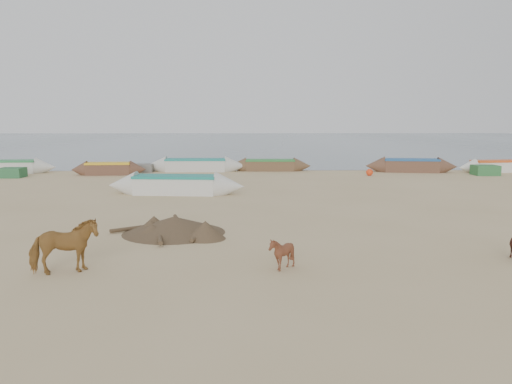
% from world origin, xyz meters
% --- Properties ---
extents(ground, '(140.00, 140.00, 0.00)m').
position_xyz_m(ground, '(0.00, 0.00, 0.00)').
color(ground, tan).
rests_on(ground, ground).
extents(sea, '(160.00, 160.00, 0.00)m').
position_xyz_m(sea, '(0.00, 82.00, 0.01)').
color(sea, slate).
rests_on(sea, ground).
extents(cow_adult, '(1.62, 1.14, 1.25)m').
position_xyz_m(cow_adult, '(-4.44, -2.03, 0.62)').
color(cow_adult, olive).
rests_on(cow_adult, ground).
extents(calf_front, '(0.77, 0.70, 0.79)m').
position_xyz_m(calf_front, '(0.46, -1.85, 0.39)').
color(calf_front, brown).
rests_on(calf_front, ground).
extents(near_canoe, '(6.64, 2.02, 0.89)m').
position_xyz_m(near_canoe, '(-3.66, 10.52, 0.45)').
color(near_canoe, silver).
rests_on(near_canoe, ground).
extents(debris_pile, '(3.53, 3.53, 0.51)m').
position_xyz_m(debris_pile, '(-2.58, 2.13, 0.25)').
color(debris_pile, brown).
rests_on(debris_pile, ground).
extents(waterline_canoes, '(57.74, 3.94, 0.91)m').
position_xyz_m(waterline_canoes, '(0.26, 20.68, 0.42)').
color(waterline_canoes, brown).
rests_on(waterline_canoes, ground).
extents(beach_clutter, '(44.16, 4.28, 0.64)m').
position_xyz_m(beach_clutter, '(4.19, 19.17, 0.30)').
color(beach_clutter, '#2F693D').
rests_on(beach_clutter, ground).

